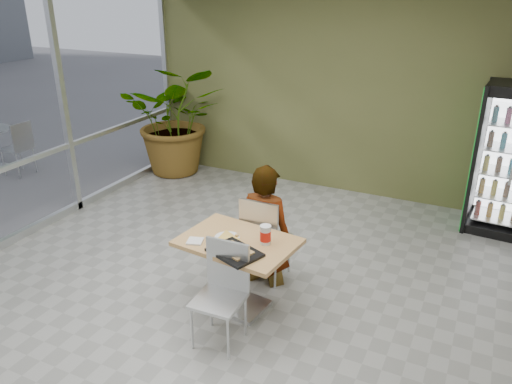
# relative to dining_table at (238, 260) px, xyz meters

# --- Properties ---
(ground) EXTENTS (7.00, 7.00, 0.00)m
(ground) POSITION_rel_dining_table_xyz_m (-0.17, -0.08, -0.54)
(ground) COLOR gray
(ground) RESTS_ON ground
(room_envelope) EXTENTS (6.00, 7.00, 3.20)m
(room_envelope) POSITION_rel_dining_table_xyz_m (-0.17, -0.08, 1.06)
(room_envelope) COLOR beige
(room_envelope) RESTS_ON ground
(dining_table) EXTENTS (1.15, 0.86, 0.75)m
(dining_table) POSITION_rel_dining_table_xyz_m (0.00, 0.00, 0.00)
(dining_table) COLOR tan
(dining_table) RESTS_ON ground
(chair_far) EXTENTS (0.44, 0.44, 0.98)m
(chair_far) POSITION_rel_dining_table_xyz_m (0.01, 0.53, 0.04)
(chair_far) COLOR silver
(chair_far) RESTS_ON ground
(chair_near) EXTENTS (0.43, 0.43, 0.93)m
(chair_near) POSITION_rel_dining_table_xyz_m (0.09, -0.45, 0.01)
(chair_near) COLOR silver
(chair_near) RESTS_ON ground
(seated_woman) EXTENTS (0.60, 0.39, 1.62)m
(seated_woman) POSITION_rel_dining_table_xyz_m (0.01, 0.58, -0.03)
(seated_woman) COLOR black
(seated_woman) RESTS_ON ground
(pizza_plate) EXTENTS (0.34, 0.31, 0.03)m
(pizza_plate) POSITION_rel_dining_table_xyz_m (-0.11, -0.01, 0.23)
(pizza_plate) COLOR silver
(pizza_plate) RESTS_ON dining_table
(soda_cup) EXTENTS (0.11, 0.11, 0.19)m
(soda_cup) POSITION_rel_dining_table_xyz_m (0.26, 0.06, 0.30)
(soda_cup) COLOR silver
(soda_cup) RESTS_ON dining_table
(napkin_stack) EXTENTS (0.18, 0.18, 0.02)m
(napkin_stack) POSITION_rel_dining_table_xyz_m (-0.35, -0.21, 0.22)
(napkin_stack) COLOR silver
(napkin_stack) RESTS_ON dining_table
(cafeteria_tray) EXTENTS (0.54, 0.47, 0.03)m
(cafeteria_tray) POSITION_rel_dining_table_xyz_m (0.09, -0.24, 0.23)
(cafeteria_tray) COLOR black
(cafeteria_tray) RESTS_ON dining_table
(beverage_fridge) EXTENTS (0.92, 0.73, 1.90)m
(beverage_fridge) POSITION_rel_dining_table_xyz_m (2.29, 2.98, 0.41)
(beverage_fridge) COLOR black
(beverage_fridge) RESTS_ON ground
(potted_plant) EXTENTS (2.08, 1.96, 1.83)m
(potted_plant) POSITION_rel_dining_table_xyz_m (-2.71, 3.01, 0.38)
(potted_plant) COLOR #266028
(potted_plant) RESTS_ON ground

